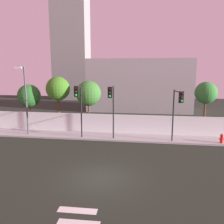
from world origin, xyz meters
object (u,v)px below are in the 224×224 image
(traffic_light_right, at_px, (177,105))
(roadside_tree_midright, at_px, (88,93))
(traffic_light_left, at_px, (112,101))
(fire_hydrant, at_px, (222,138))
(roadside_tree_rightmost, at_px, (206,93))
(roadside_tree_midleft, at_px, (58,89))
(traffic_light_center, at_px, (79,100))
(roadside_tree_leftmost, at_px, (29,96))
(street_lamp_curbside, at_px, (25,95))

(traffic_light_right, relative_size, roadside_tree_midright, 0.87)
(traffic_light_left, distance_m, traffic_light_right, 5.43)
(traffic_light_left, xyz_separation_m, fire_hydrant, (9.28, 0.61, -3.03))
(traffic_light_left, xyz_separation_m, roadside_tree_rightmost, (8.62, 4.08, 0.42))
(fire_hydrant, relative_size, roadside_tree_midright, 0.16)
(fire_hydrant, distance_m, roadside_tree_midright, 13.18)
(fire_hydrant, height_order, roadside_tree_midright, roadside_tree_midright)
(traffic_light_right, distance_m, roadside_tree_midright, 9.42)
(traffic_light_right, xyz_separation_m, roadside_tree_midleft, (-11.74, 4.17, 0.83))
(traffic_light_center, relative_size, roadside_tree_leftmost, 1.01)
(traffic_light_left, bearing_deg, roadside_tree_leftmost, 156.96)
(traffic_light_left, relative_size, traffic_light_center, 1.00)
(roadside_tree_leftmost, bearing_deg, street_lamp_curbside, -67.52)
(traffic_light_right, distance_m, roadside_tree_rightmost, 5.28)
(fire_hydrant, bearing_deg, street_lamp_curbside, 179.61)
(roadside_tree_leftmost, bearing_deg, roadside_tree_midright, 0.00)
(traffic_light_right, height_order, fire_hydrant, traffic_light_right)
(traffic_light_center, bearing_deg, fire_hydrant, 2.32)
(traffic_light_center, xyz_separation_m, roadside_tree_midright, (-0.09, 3.97, 0.20))
(traffic_light_left, relative_size, roadside_tree_midleft, 0.85)
(roadside_tree_midright, height_order, roadside_tree_rightmost, roadside_tree_midright)
(traffic_light_right, bearing_deg, roadside_tree_midleft, 160.46)
(roadside_tree_leftmost, xyz_separation_m, roadside_tree_rightmost, (18.22, 0.00, 0.58))
(roadside_tree_midright, relative_size, roadside_tree_rightmost, 1.00)
(traffic_light_right, bearing_deg, fire_hydrant, 10.17)
(traffic_light_right, relative_size, street_lamp_curbside, 0.69)
(traffic_light_right, bearing_deg, traffic_light_center, 178.65)
(roadside_tree_midleft, bearing_deg, traffic_light_left, -32.90)
(roadside_tree_midright, xyz_separation_m, roadside_tree_rightmost, (11.63, 0.00, 0.22))
(fire_hydrant, xyz_separation_m, roadside_tree_rightmost, (-0.66, 3.48, 3.45))
(street_lamp_curbside, distance_m, roadside_tree_midleft, 3.87)
(roadside_tree_midleft, distance_m, roadside_tree_midright, 3.33)
(roadside_tree_midright, bearing_deg, traffic_light_left, -53.57)
(traffic_light_left, xyz_separation_m, roadside_tree_midright, (-3.01, 4.08, 0.20))
(roadside_tree_leftmost, bearing_deg, fire_hydrant, -10.43)
(street_lamp_curbside, bearing_deg, roadside_tree_midright, 32.86)
(traffic_light_left, height_order, street_lamp_curbside, street_lamp_curbside)
(traffic_light_right, xyz_separation_m, roadside_tree_rightmost, (3.19, 4.17, 0.60))
(traffic_light_center, bearing_deg, roadside_tree_midleft, 130.50)
(roadside_tree_midright, bearing_deg, roadside_tree_midleft, -180.00)
(traffic_light_left, distance_m, street_lamp_curbside, 8.25)
(roadside_tree_leftmost, height_order, roadside_tree_midleft, roadside_tree_midleft)
(traffic_light_right, distance_m, roadside_tree_midleft, 12.48)
(traffic_light_right, xyz_separation_m, roadside_tree_leftmost, (-15.03, 4.17, 0.03))
(traffic_light_left, bearing_deg, roadside_tree_rightmost, 25.34)
(traffic_light_left, bearing_deg, traffic_light_center, 177.79)
(fire_hydrant, bearing_deg, roadside_tree_leftmost, 169.57)
(roadside_tree_leftmost, relative_size, roadside_tree_midright, 0.91)
(street_lamp_curbside, distance_m, fire_hydrant, 17.81)
(traffic_light_right, xyz_separation_m, roadside_tree_midright, (-8.44, 4.17, 0.39))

